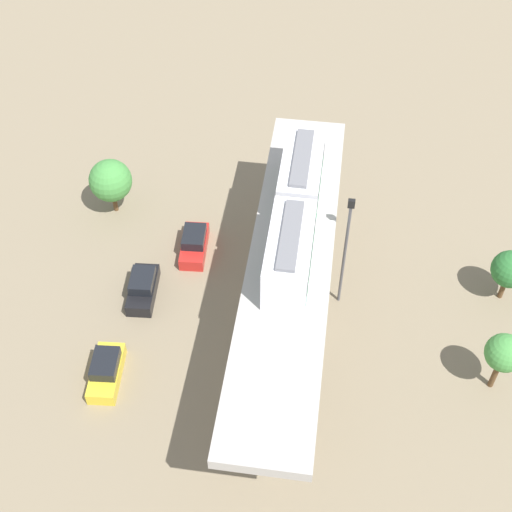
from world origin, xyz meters
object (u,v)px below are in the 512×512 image
train (295,213)px  signal_post (345,248)px  parked_car_black (143,287)px  tree_mid_lot (504,353)px  parked_car_yellow (106,371)px  tree_near_viaduct (510,269)px  parked_car_red (194,244)px  tree_far_corner (111,181)px

train → signal_post: train is taller
parked_car_black → tree_mid_lot: bearing=-14.5°
signal_post → parked_car_yellow: bearing=-149.5°
parked_car_yellow → signal_post: 17.57m
parked_car_black → tree_mid_lot: 24.72m
tree_near_viaduct → signal_post: size_ratio=0.44×
train → tree_near_viaduct: (14.89, 2.45, -5.79)m
parked_car_black → tree_near_viaduct: size_ratio=1.00×
parked_car_red → tree_near_viaduct: (22.64, -1.37, 2.21)m
tree_mid_lot → parked_car_yellow: bearing=-173.4°
parked_car_yellow → tree_far_corner: (-3.72, 15.40, 2.38)m
train → parked_car_yellow: 15.96m
tree_near_viaduct → tree_mid_lot: bearing=-99.4°
signal_post → tree_far_corner: bearing=159.6°
signal_post → tree_mid_lot: bearing=-29.3°
tree_far_corner → parked_car_red: bearing=-26.0°
parked_car_yellow → tree_far_corner: 16.02m
parked_car_red → parked_car_yellow: bearing=-110.0°
parked_car_yellow → tree_mid_lot: 25.14m
train → tree_far_corner: (-14.91, 7.31, -5.63)m
tree_mid_lot → tree_far_corner: tree_mid_lot is taller
tree_far_corner → train: bearing=-26.1°
parked_car_black → tree_far_corner: bearing=113.5°
train → tree_mid_lot: (13.63, -5.22, -5.13)m
tree_mid_lot → tree_far_corner: size_ratio=1.02×
parked_car_yellow → parked_car_black: 7.20m
parked_car_red → signal_post: signal_post is taller
parked_car_black → parked_car_yellow: bearing=-99.5°
parked_car_black → tree_near_viaduct: (25.44, 3.37, 2.21)m
tree_near_viaduct → tree_mid_lot: size_ratio=0.88×
parked_car_yellow → parked_car_red: same height
tree_near_viaduct → tree_far_corner: tree_far_corner is taller
parked_car_yellow → train: bearing=31.1°
parked_car_yellow → parked_car_red: (3.43, 11.91, 0.00)m
train → tree_near_viaduct: bearing=9.3°
train → tree_far_corner: size_ratio=2.82×
tree_near_viaduct → tree_far_corner: (-29.80, 4.86, 0.16)m
parked_car_yellow → tree_near_viaduct: 28.21m
parked_car_red → parked_car_black: same height
tree_near_viaduct → tree_far_corner: 30.19m
tree_near_viaduct → parked_car_red: bearing=176.5°
parked_car_red → signal_post: bearing=-20.4°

